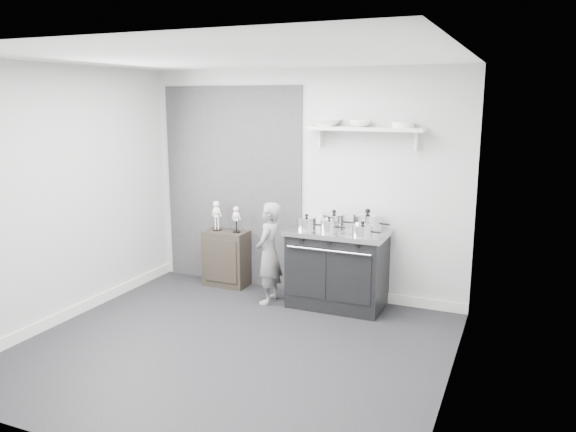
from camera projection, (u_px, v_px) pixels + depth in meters
name	position (u px, v px, depth m)	size (l,w,h in m)	color
ground	(232.00, 347.00, 5.39)	(4.00, 4.00, 0.00)	black
room_shell	(228.00, 176.00, 5.23)	(4.02, 3.62, 2.71)	#B3B3B1
wall_shelf	(366.00, 130.00, 6.18)	(1.30, 0.26, 0.24)	silver
stove	(338.00, 268.00, 6.41)	(1.12, 0.70, 0.90)	black
side_cabinet	(227.00, 258.00, 7.14)	(0.55, 0.32, 0.71)	black
child	(269.00, 253.00, 6.48)	(0.43, 0.29, 1.19)	slate
pot_front_left	(307.00, 223.00, 6.32)	(0.31, 0.22, 0.18)	silver
pot_back_left	(334.00, 220.00, 6.42)	(0.36, 0.27, 0.21)	silver
pot_back_right	(367.00, 222.00, 6.27)	(0.42, 0.34, 0.25)	silver
pot_front_right	(363.00, 230.00, 6.01)	(0.31, 0.23, 0.17)	silver
pot_front_center	(329.00, 226.00, 6.20)	(0.28, 0.19, 0.17)	silver
skeleton_full	(217.00, 213.00, 7.07)	(0.12, 0.08, 0.43)	beige
skeleton_torso	(236.00, 217.00, 6.97)	(0.11, 0.07, 0.38)	beige
bowl_large	(327.00, 123.00, 6.34)	(0.32, 0.32, 0.08)	white
bowl_small	(360.00, 124.00, 6.19)	(0.23, 0.23, 0.07)	white
plate_stack	(403.00, 125.00, 6.00)	(0.24, 0.24, 0.06)	white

